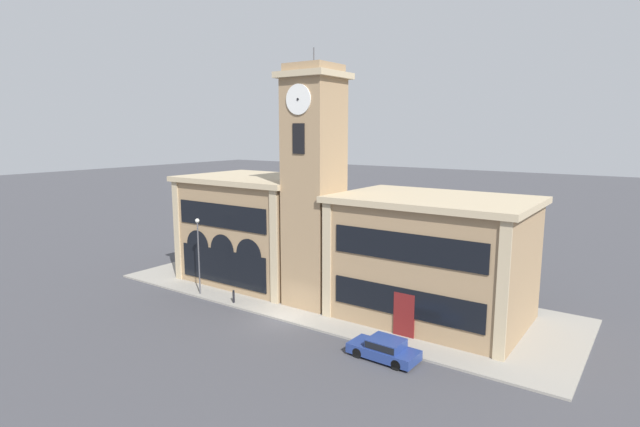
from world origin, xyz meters
The scene contains 9 objects.
ground_plane centered at (0.00, 0.00, 0.00)m, with size 300.00×300.00×0.00m, color #424247.
sidewalk_kerb centered at (0.00, 6.68, 0.07)m, with size 38.72×13.37×0.15m.
clock_tower centered at (0.00, 4.31, 9.39)m, with size 4.44×4.44×19.85m.
town_hall_left_wing centered at (-8.34, 6.87, 4.87)m, with size 13.04×9.62×9.70m.
town_hall_right_wing centered at (8.77, 6.88, 4.59)m, with size 13.89×9.62×9.12m.
parked_car_near centered at (9.19, -1.13, 0.69)m, with size 4.36×2.00×1.32m.
street_lamp centered at (-9.20, 0.55, 4.32)m, with size 0.36×0.36×6.47m.
bollard centered at (-5.28, 0.59, 0.67)m, with size 0.18×0.18×1.06m.
fire_hydrant centered at (8.77, 0.35, 0.57)m, with size 0.22×0.22×0.87m.
Camera 1 is at (22.40, -26.75, 13.75)m, focal length 28.00 mm.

